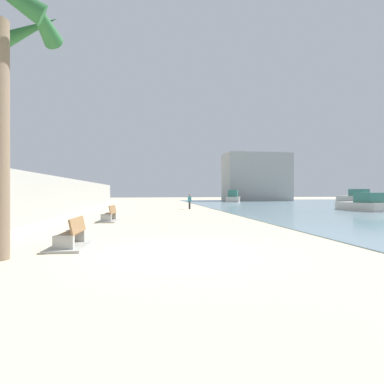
# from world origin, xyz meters

# --- Properties ---
(ground_plane) EXTENTS (120.00, 120.00, 0.00)m
(ground_plane) POSITION_xyz_m (0.00, 18.00, 0.00)
(ground_plane) COLOR beige
(seawall) EXTENTS (0.80, 64.00, 2.90)m
(seawall) POSITION_xyz_m (-7.50, 18.00, 1.45)
(seawall) COLOR #9E9E99
(seawall) RESTS_ON ground
(bench_near) EXTENTS (1.21, 2.16, 0.98)m
(bench_near) POSITION_xyz_m (-3.30, 1.34, 0.23)
(bench_near) COLOR #9E9E99
(bench_near) RESTS_ON ground
(bench_far) EXTENTS (1.33, 2.21, 0.98)m
(bench_far) POSITION_xyz_m (-3.00, 9.92, 0.23)
(bench_far) COLOR #9E9E99
(bench_far) RESTS_ON ground
(person_walking) EXTENTS (0.32, 0.47, 1.53)m
(person_walking) POSITION_xyz_m (3.66, 21.59, 0.87)
(person_walking) COLOR #333338
(person_walking) RESTS_ON ground
(boat_distant) EXTENTS (2.83, 4.74, 1.65)m
(boat_distant) POSITION_xyz_m (19.06, 16.20, 0.64)
(boat_distant) COLOR beige
(boat_distant) RESTS_ON water_bay
(boat_nearest) EXTENTS (2.42, 6.75, 2.10)m
(boat_nearest) POSITION_xyz_m (31.57, 33.88, 0.81)
(boat_nearest) COLOR beige
(boat_nearest) RESTS_ON water_bay
(boat_far_left) EXTENTS (3.80, 5.02, 2.00)m
(boat_far_left) POSITION_xyz_m (14.11, 40.87, 0.76)
(boat_far_left) COLOR beige
(boat_far_left) RESTS_ON water_bay
(harbor_building) EXTENTS (12.00, 6.00, 8.86)m
(harbor_building) POSITION_xyz_m (20.06, 46.00, 4.43)
(harbor_building) COLOR #9E9E99
(harbor_building) RESTS_ON ground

